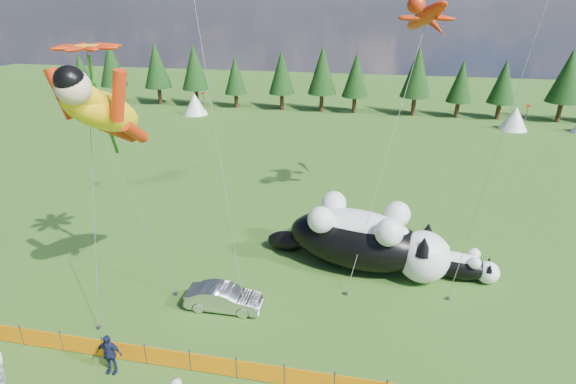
# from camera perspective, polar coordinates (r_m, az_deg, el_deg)

# --- Properties ---
(ground) EXTENTS (160.00, 160.00, 0.00)m
(ground) POSITION_cam_1_polar(r_m,az_deg,el_deg) (22.48, -6.69, -16.63)
(ground) COLOR #103509
(ground) RESTS_ON ground
(safety_fence) EXTENTS (22.06, 0.06, 1.10)m
(safety_fence) POSITION_cam_1_polar(r_m,az_deg,el_deg) (20.06, -9.48, -20.85)
(safety_fence) COLOR #262626
(safety_fence) RESTS_ON ground
(tree_line) EXTENTS (90.00, 4.00, 8.00)m
(tree_line) POSITION_cam_1_polar(r_m,az_deg,el_deg) (62.42, 5.84, 13.67)
(tree_line) COLOR black
(tree_line) RESTS_ON ground
(festival_tents) EXTENTS (50.00, 3.20, 2.80)m
(festival_tents) POSITION_cam_1_polar(r_m,az_deg,el_deg) (58.00, 16.24, 9.50)
(festival_tents) COLOR white
(festival_tents) RESTS_ON ground
(cat_large) EXTENTS (10.68, 5.34, 3.89)m
(cat_large) POSITION_cam_1_polar(r_m,az_deg,el_deg) (26.02, 9.69, -5.83)
(cat_large) COLOR black
(cat_large) RESTS_ON ground
(cat_small) EXTENTS (4.66, 2.13, 1.69)m
(cat_small) POSITION_cam_1_polar(r_m,az_deg,el_deg) (26.98, 21.06, -8.63)
(cat_small) COLOR black
(cat_small) RESTS_ON ground
(car) EXTENTS (3.86, 1.42, 1.26)m
(car) POSITION_cam_1_polar(r_m,az_deg,el_deg) (23.27, -8.13, -13.16)
(car) COLOR silver
(car) RESTS_ON ground
(spectator_c) EXTENTS (1.13, 0.62, 1.89)m
(spectator_c) POSITION_cam_1_polar(r_m,az_deg,el_deg) (20.97, -21.77, -18.54)
(spectator_c) COLOR #161D3D
(spectator_c) RESTS_ON ground
(superhero_kite) EXTENTS (5.14, 5.55, 12.62)m
(superhero_kite) POSITION_cam_1_polar(r_m,az_deg,el_deg) (20.20, -22.47, 9.50)
(superhero_kite) COLOR yellow
(superhero_kite) RESTS_ON ground
(gecko_kite) EXTENTS (6.05, 13.35, 16.73)m
(gecko_kite) POSITION_cam_1_polar(r_m,az_deg,el_deg) (29.59, 17.12, 20.56)
(gecko_kite) COLOR red
(gecko_kite) RESTS_ON ground
(flower_kite) EXTENTS (3.62, 4.99, 12.73)m
(flower_kite) POSITION_cam_1_polar(r_m,az_deg,el_deg) (21.90, -24.11, 16.00)
(flower_kite) COLOR red
(flower_kite) RESTS_ON ground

